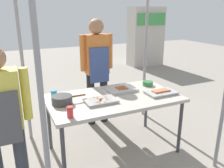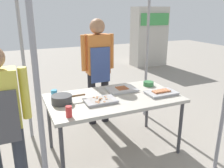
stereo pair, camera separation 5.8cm
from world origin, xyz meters
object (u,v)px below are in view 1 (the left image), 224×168
object	(u,v)px
stall_table	(114,101)
drink_cup_by_wok	(70,112)
cooking_wok	(62,99)
neighbor_stall_left	(146,37)
drink_cup_near_edge	(54,94)
condiment_bowl	(148,83)
tray_pork_links	(161,92)
customer_nearby	(2,116)
vendor_woman	(97,64)
tray_meat_skewers	(101,101)
tray_grilled_sausages	(122,89)

from	to	relation	value
stall_table	drink_cup_by_wok	distance (m)	0.73
cooking_wok	drink_cup_by_wok	xyz separation A→B (m)	(-0.01, -0.38, 0.00)
stall_table	neighbor_stall_left	distance (m)	5.15
stall_table	drink_cup_near_edge	world-z (taller)	drink_cup_near_edge
condiment_bowl	drink_cup_by_wok	world-z (taller)	drink_cup_by_wok
tray_pork_links	customer_nearby	size ratio (longest dim) A/B	0.26
cooking_wok	vendor_woman	world-z (taller)	vendor_woman
drink_cup_near_edge	drink_cup_by_wok	distance (m)	0.64
drink_cup_by_wok	neighbor_stall_left	distance (m)	5.81
drink_cup_near_edge	stall_table	bearing A→B (deg)	-24.34
tray_meat_skewers	drink_cup_near_edge	distance (m)	0.60
tray_pork_links	drink_cup_near_edge	distance (m)	1.33
drink_cup_near_edge	neighbor_stall_left	size ratio (longest dim) A/B	0.05
tray_meat_skewers	drink_cup_by_wok	xyz separation A→B (m)	(-0.43, -0.24, 0.04)
tray_meat_skewers	cooking_wok	xyz separation A→B (m)	(-0.41, 0.14, 0.04)
tray_pork_links	drink_cup_near_edge	world-z (taller)	drink_cup_near_edge
cooking_wok	neighbor_stall_left	xyz separation A→B (m)	(3.71, 4.08, 0.13)
customer_nearby	stall_table	bearing A→B (deg)	14.68
tray_meat_skewers	neighbor_stall_left	distance (m)	5.35
vendor_woman	customer_nearby	distance (m)	1.79
tray_pork_links	drink_cup_near_edge	xyz separation A→B (m)	(-1.25, 0.46, 0.02)
tray_grilled_sausages	tray_meat_skewers	distance (m)	0.48
tray_meat_skewers	cooking_wok	distance (m)	0.44
tray_grilled_sausages	tray_pork_links	size ratio (longest dim) A/B	0.96
condiment_bowl	neighbor_stall_left	bearing A→B (deg)	57.85
drink_cup_near_edge	customer_nearby	distance (m)	0.85
stall_table	condiment_bowl	size ratio (longest dim) A/B	11.13
vendor_woman	condiment_bowl	bearing A→B (deg)	129.07
stall_table	drink_cup_by_wok	bearing A→B (deg)	-151.99
stall_table	tray_meat_skewers	distance (m)	0.24
stall_table	customer_nearby	size ratio (longest dim) A/B	1.07
vendor_woman	neighbor_stall_left	size ratio (longest dim) A/B	0.89
tray_meat_skewers	customer_nearby	size ratio (longest dim) A/B	0.25
tray_meat_skewers	condiment_bowl	xyz separation A→B (m)	(0.84, 0.30, 0.01)
tray_pork_links	condiment_bowl	world-z (taller)	condiment_bowl
tray_pork_links	vendor_woman	bearing A→B (deg)	115.58
cooking_wok	customer_nearby	xyz separation A→B (m)	(-0.62, -0.37, 0.07)
condiment_bowl	drink_cup_by_wok	xyz separation A→B (m)	(-1.26, -0.55, 0.03)
cooking_wok	drink_cup_near_edge	bearing A→B (deg)	98.82
tray_meat_skewers	cooking_wok	world-z (taller)	cooking_wok
tray_grilled_sausages	neighbor_stall_left	distance (m)	4.90
condiment_bowl	drink_cup_near_edge	world-z (taller)	drink_cup_near_edge
cooking_wok	customer_nearby	distance (m)	0.72
customer_nearby	neighbor_stall_left	distance (m)	6.20
drink_cup_near_edge	neighbor_stall_left	xyz separation A→B (m)	(3.75, 3.82, 0.14)
cooking_wok	vendor_woman	xyz separation A→B (m)	(0.74, 0.80, 0.18)
drink_cup_near_edge	tray_meat_skewers	bearing A→B (deg)	-41.16
neighbor_stall_left	stall_table	bearing A→B (deg)	-126.83
condiment_bowl	customer_nearby	world-z (taller)	customer_nearby
drink_cup_near_edge	vendor_woman	size ratio (longest dim) A/B	0.05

